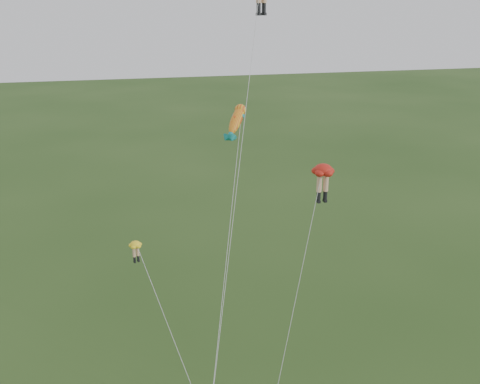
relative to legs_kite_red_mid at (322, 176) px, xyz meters
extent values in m
cylinder|color=black|center=(-2.13, 7.18, 9.54)|extent=(0.28, 0.28, 0.61)
cube|color=black|center=(-2.13, 7.18, 9.15)|extent=(0.34, 0.40, 0.18)
cylinder|color=black|center=(-1.70, 7.41, 9.54)|extent=(0.28, 0.28, 0.61)
cube|color=black|center=(-1.70, 7.41, 9.15)|extent=(0.34, 0.40, 0.18)
cylinder|color=silver|center=(-4.82, 1.92, -0.62)|extent=(5.86, 10.78, 24.79)
ellipsoid|color=red|center=(0.06, 0.05, 0.39)|extent=(1.51, 1.51, 0.72)
cylinder|color=#D9A580|center=(-0.16, 0.04, -0.46)|extent=(0.32, 0.32, 1.10)
cylinder|color=black|center=(-0.16, 0.04, -1.28)|extent=(0.25, 0.25, 0.55)
cube|color=black|center=(-0.16, 0.04, -1.63)|extent=(0.20, 0.33, 0.16)
cylinder|color=#D9A580|center=(0.28, 0.07, -0.46)|extent=(0.32, 0.32, 1.10)
cylinder|color=black|center=(0.28, 0.07, -1.28)|extent=(0.25, 0.25, 0.55)
cube|color=black|center=(0.28, 0.07, -1.63)|extent=(0.20, 0.33, 0.16)
cylinder|color=silver|center=(-1.87, -1.73, -6.14)|extent=(3.89, 3.61, 13.76)
ellipsoid|color=yellow|center=(-11.29, 1.93, -4.17)|extent=(1.10, 1.10, 0.42)
cylinder|color=#D9A580|center=(-11.41, 1.88, -4.66)|extent=(0.19, 0.19, 0.64)
cylinder|color=black|center=(-11.41, 1.88, -5.14)|extent=(0.15, 0.15, 0.32)
cube|color=black|center=(-11.41, 1.88, -5.35)|extent=(0.17, 0.21, 0.09)
cylinder|color=#D9A580|center=(-11.17, 1.99, -4.66)|extent=(0.19, 0.19, 0.64)
cylinder|color=black|center=(-11.17, 1.99, -5.14)|extent=(0.15, 0.15, 0.32)
cube|color=black|center=(-11.17, 1.99, -5.35)|extent=(0.17, 0.21, 0.09)
cylinder|color=silver|center=(-9.74, -1.14, -8.49)|extent=(3.14, 6.18, 9.06)
ellipsoid|color=gold|center=(-3.27, 8.70, 1.87)|extent=(2.37, 2.88, 2.44)
sphere|color=gold|center=(-3.27, 8.70, 1.87)|extent=(1.45, 1.55, 1.26)
cone|color=#137C79|center=(-3.27, 8.70, 1.87)|extent=(1.23, 1.35, 1.22)
cone|color=#137C79|center=(-3.27, 8.70, 1.87)|extent=(1.23, 1.35, 1.22)
cone|color=#137C79|center=(-3.27, 8.70, 1.87)|extent=(0.70, 0.76, 0.68)
cone|color=#137C79|center=(-3.27, 8.70, 1.87)|extent=(0.70, 0.76, 0.68)
cone|color=red|center=(-3.27, 8.70, 1.87)|extent=(0.73, 0.79, 0.66)
cylinder|color=silver|center=(-5.46, 2.81, -5.57)|extent=(4.41, 11.81, 14.90)
camera|label=1|loc=(-12.02, -28.65, 9.91)|focal=40.00mm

